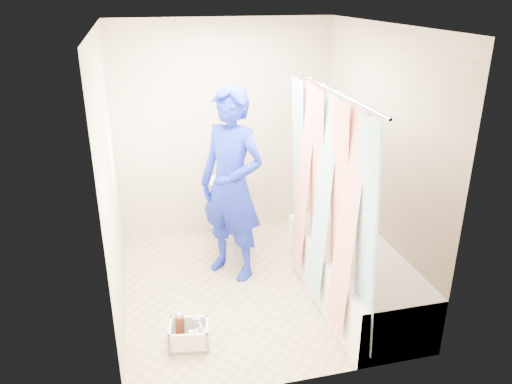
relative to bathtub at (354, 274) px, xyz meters
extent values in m
plane|color=tan|center=(-0.85, 0.43, -0.27)|extent=(2.60, 2.60, 0.00)
cube|color=white|center=(-0.85, 0.43, 2.13)|extent=(2.40, 2.60, 0.02)
cube|color=#B8A78E|center=(-0.85, 1.73, 0.93)|extent=(2.40, 0.02, 2.40)
cube|color=#B8A78E|center=(-0.85, -0.88, 0.93)|extent=(2.40, 0.02, 2.40)
cube|color=#B8A78E|center=(-2.05, 0.43, 0.93)|extent=(0.02, 2.60, 2.40)
cube|color=#B8A78E|center=(0.35, 0.43, 0.93)|extent=(0.02, 2.60, 2.40)
cube|color=white|center=(0.00, 0.00, -0.02)|extent=(0.70, 1.75, 0.50)
cube|color=white|center=(0.00, 0.00, 0.19)|extent=(0.58, 1.63, 0.06)
cylinder|color=silver|center=(-0.33, 0.00, 1.68)|extent=(0.02, 1.90, 0.02)
cube|color=silver|center=(-0.33, 0.00, 0.75)|extent=(0.06, 1.75, 1.80)
imported|color=white|center=(-0.92, 1.13, 0.12)|extent=(0.43, 0.76, 0.77)
cube|color=white|center=(-0.92, 1.01, 0.18)|extent=(0.47, 0.21, 0.04)
cylinder|color=black|center=(-1.00, 1.34, 0.47)|extent=(0.04, 0.04, 0.23)
cylinder|color=gold|center=(-1.00, 1.34, 0.59)|extent=(0.06, 0.06, 0.03)
cylinder|color=white|center=(-0.85, 1.34, 0.45)|extent=(0.03, 0.03, 0.18)
imported|color=navy|center=(-0.98, 0.73, 0.67)|extent=(0.80, 0.81, 1.88)
cube|color=white|center=(-1.54, -0.28, -0.25)|extent=(0.35, 0.30, 0.03)
cube|color=white|center=(-1.69, -0.26, -0.17)|extent=(0.06, 0.25, 0.19)
cube|color=white|center=(-1.40, -0.31, -0.17)|extent=(0.06, 0.25, 0.19)
cube|color=white|center=(-1.56, -0.39, -0.17)|extent=(0.31, 0.07, 0.19)
cube|color=white|center=(-1.52, -0.17, -0.17)|extent=(0.31, 0.07, 0.19)
cylinder|color=#441C0D|center=(-1.61, -0.23, -0.13)|extent=(0.07, 0.07, 0.21)
cylinder|color=white|center=(-1.47, -0.24, -0.14)|extent=(0.07, 0.07, 0.19)
cylinder|color=#F8E7C2|center=(-1.53, -0.34, -0.17)|extent=(0.05, 0.05, 0.14)
cylinder|color=#441C0D|center=(-1.63, -0.33, -0.21)|extent=(0.06, 0.06, 0.06)
cylinder|color=gold|center=(-1.63, -0.33, -0.17)|extent=(0.06, 0.06, 0.01)
imported|color=white|center=(-1.46, -0.34, -0.14)|extent=(0.10, 0.11, 0.20)
camera|label=1|loc=(-1.80, -3.57, 2.41)|focal=35.00mm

